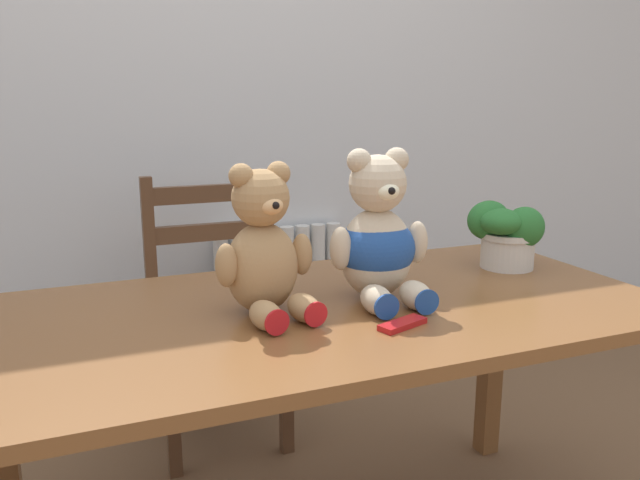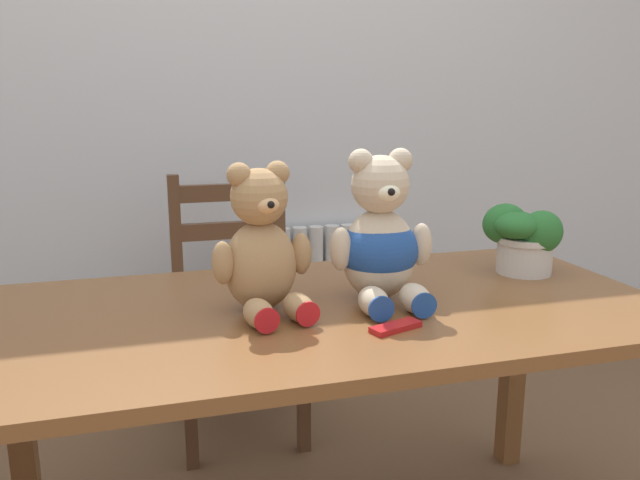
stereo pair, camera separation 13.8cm
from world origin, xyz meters
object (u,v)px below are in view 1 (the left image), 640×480
(teddy_bear_left, at_px, (264,250))
(potted_plant, at_px, (507,232))
(wooden_chair_behind, at_px, (213,310))
(teddy_bear_right, at_px, (378,240))
(chocolate_bar, at_px, (403,324))

(teddy_bear_left, xyz_separation_m, potted_plant, (0.72, 0.11, -0.04))
(wooden_chair_behind, relative_size, potted_plant, 4.47)
(teddy_bear_left, distance_m, potted_plant, 0.73)
(teddy_bear_left, relative_size, teddy_bear_right, 0.94)
(wooden_chair_behind, xyz_separation_m, teddy_bear_left, (-0.05, -0.79, 0.40))
(wooden_chair_behind, relative_size, chocolate_bar, 8.17)
(chocolate_bar, bearing_deg, potted_plant, 31.36)
(teddy_bear_left, relative_size, potted_plant, 1.61)
(potted_plant, bearing_deg, chocolate_bar, -148.64)
(teddy_bear_left, bearing_deg, chocolate_bar, 131.26)
(chocolate_bar, bearing_deg, wooden_chair_behind, 100.68)
(teddy_bear_left, height_order, teddy_bear_right, teddy_bear_right)
(wooden_chair_behind, distance_m, teddy_bear_left, 0.89)
(teddy_bear_left, xyz_separation_m, teddy_bear_right, (0.27, 0.00, -0.00))
(potted_plant, relative_size, chocolate_bar, 1.83)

